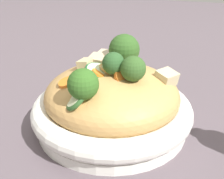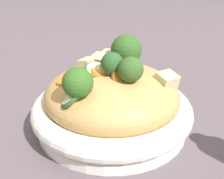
% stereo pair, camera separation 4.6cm
% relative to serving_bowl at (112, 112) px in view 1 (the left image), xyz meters
% --- Properties ---
extents(ground_plane, '(3.00, 3.00, 0.00)m').
position_rel_serving_bowl_xyz_m(ground_plane, '(0.00, 0.00, -0.03)').
color(ground_plane, '#574B52').
extents(serving_bowl, '(0.27, 0.27, 0.05)m').
position_rel_serving_bowl_xyz_m(serving_bowl, '(0.00, 0.00, 0.00)').
color(serving_bowl, white).
rests_on(serving_bowl, ground_plane).
extents(noodle_heap, '(0.22, 0.22, 0.10)m').
position_rel_serving_bowl_xyz_m(noodle_heap, '(0.00, 0.00, 0.03)').
color(noodle_heap, tan).
rests_on(noodle_heap, serving_bowl).
extents(broccoli_florets, '(0.10, 0.18, 0.07)m').
position_rel_serving_bowl_xyz_m(broccoli_florets, '(0.01, -0.01, 0.09)').
color(broccoli_florets, '#99BD7B').
rests_on(broccoli_florets, serving_bowl).
extents(carrot_coins, '(0.11, 0.11, 0.03)m').
position_rel_serving_bowl_xyz_m(carrot_coins, '(-0.01, -0.02, 0.08)').
color(carrot_coins, orange).
rests_on(carrot_coins, serving_bowl).
extents(zucchini_slices, '(0.05, 0.12, 0.04)m').
position_rel_serving_bowl_xyz_m(zucchini_slices, '(-0.02, -0.05, 0.07)').
color(zucchini_slices, beige).
rests_on(zucchini_slices, serving_bowl).
extents(chicken_chunks, '(0.16, 0.07, 0.04)m').
position_rel_serving_bowl_xyz_m(chicken_chunks, '(-0.00, 0.03, 0.08)').
color(chicken_chunks, '#C5B18D').
rests_on(chicken_chunks, serving_bowl).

